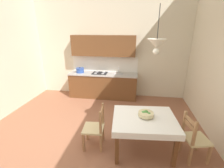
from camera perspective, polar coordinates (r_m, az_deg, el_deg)
name	(u,v)px	position (r m, az deg, el deg)	size (l,w,h in m)	color
ground_plane	(89,146)	(3.77, -8.48, -21.28)	(6.00, 6.40, 0.10)	#935B42
wall_back	(110,38)	(5.76, -0.63, 16.25)	(6.00, 0.12, 4.18)	beige
kitchen_cabinetry	(103,74)	(5.68, -3.22, 3.55)	(2.45, 0.63, 2.20)	brown
dining_table	(144,124)	(3.28, 11.51, -13.86)	(1.31, 1.11, 0.75)	brown
dining_chair_tv_side	(95,128)	(3.42, -6.03, -15.54)	(0.45, 0.45, 0.93)	#D1BC89
dining_chair_window_side	(194,139)	(3.50, 27.59, -17.11)	(0.50, 0.50, 0.93)	#D1BC89
fruit_bowl	(146,114)	(3.22, 12.18, -10.55)	(0.30, 0.30, 0.12)	beige
pendant_lamp	(157,44)	(2.86, 15.89, 13.84)	(0.32, 0.32, 0.80)	black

